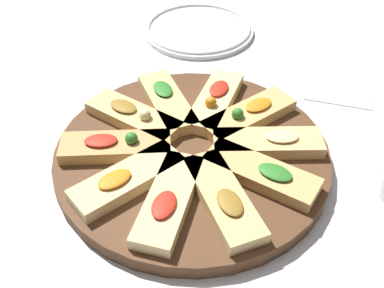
# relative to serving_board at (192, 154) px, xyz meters

# --- Properties ---
(ground_plane) EXTENTS (3.00, 3.00, 0.00)m
(ground_plane) POSITION_rel_serving_board_xyz_m (0.00, 0.00, -0.01)
(ground_plane) COLOR silver
(serving_board) EXTENTS (0.43, 0.43, 0.02)m
(serving_board) POSITION_rel_serving_board_xyz_m (0.00, 0.00, 0.00)
(serving_board) COLOR #51331E
(serving_board) RESTS_ON ground_plane
(focaccia_slice_0) EXTENTS (0.12, 0.18, 0.03)m
(focaccia_slice_0) POSITION_rel_serving_board_xyz_m (-0.05, -0.11, 0.02)
(focaccia_slice_0) COLOR tan
(focaccia_slice_0) RESTS_ON serving_board
(focaccia_slice_1) EXTENTS (0.08, 0.17, 0.03)m
(focaccia_slice_1) POSITION_rel_serving_board_xyz_m (0.02, -0.12, 0.02)
(focaccia_slice_1) COLOR #DBB775
(focaccia_slice_1) RESTS_ON serving_board
(focaccia_slice_2) EXTENTS (0.16, 0.16, 0.04)m
(focaccia_slice_2) POSITION_rel_serving_board_xyz_m (0.08, -0.08, 0.02)
(focaccia_slice_2) COLOR tan
(focaccia_slice_2) RESTS_ON serving_board
(focaccia_slice_3) EXTENTS (0.18, 0.09, 0.04)m
(focaccia_slice_3) POSITION_rel_serving_board_xyz_m (0.11, -0.02, 0.02)
(focaccia_slice_3) COLOR #E5C689
(focaccia_slice_3) RESTS_ON serving_board
(focaccia_slice_4) EXTENTS (0.17, 0.13, 0.03)m
(focaccia_slice_4) POSITION_rel_serving_board_xyz_m (0.10, 0.06, 0.02)
(focaccia_slice_4) COLOR #DBB775
(focaccia_slice_4) RESTS_ON serving_board
(focaccia_slice_5) EXTENTS (0.12, 0.18, 0.04)m
(focaccia_slice_5) POSITION_rel_serving_board_xyz_m (0.05, 0.11, 0.02)
(focaccia_slice_5) COLOR #DBB775
(focaccia_slice_5) RESTS_ON serving_board
(focaccia_slice_6) EXTENTS (0.09, 0.18, 0.04)m
(focaccia_slice_6) POSITION_rel_serving_board_xyz_m (-0.02, 0.11, 0.02)
(focaccia_slice_6) COLOR tan
(focaccia_slice_6) RESTS_ON serving_board
(focaccia_slice_7) EXTENTS (0.16, 0.15, 0.03)m
(focaccia_slice_7) POSITION_rel_serving_board_xyz_m (-0.09, 0.08, 0.02)
(focaccia_slice_7) COLOR #E5C689
(focaccia_slice_7) RESTS_ON serving_board
(focaccia_slice_8) EXTENTS (0.17, 0.07, 0.03)m
(focaccia_slice_8) POSITION_rel_serving_board_xyz_m (-0.12, 0.01, 0.02)
(focaccia_slice_8) COLOR #E5C689
(focaccia_slice_8) RESTS_ON serving_board
(focaccia_slice_9) EXTENTS (0.17, 0.13, 0.03)m
(focaccia_slice_9) POSITION_rel_serving_board_xyz_m (-0.10, -0.06, 0.02)
(focaccia_slice_9) COLOR #DBB775
(focaccia_slice_9) RESTS_ON serving_board
(plate_right) EXTENTS (0.25, 0.25, 0.02)m
(plate_right) POSITION_rel_serving_board_xyz_m (0.42, 0.05, -0.00)
(plate_right) COLOR white
(plate_right) RESTS_ON ground_plane
(napkin_stack) EXTENTS (0.16, 0.14, 0.00)m
(napkin_stack) POSITION_rel_serving_board_xyz_m (0.26, -0.25, -0.01)
(napkin_stack) COLOR white
(napkin_stack) RESTS_ON ground_plane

